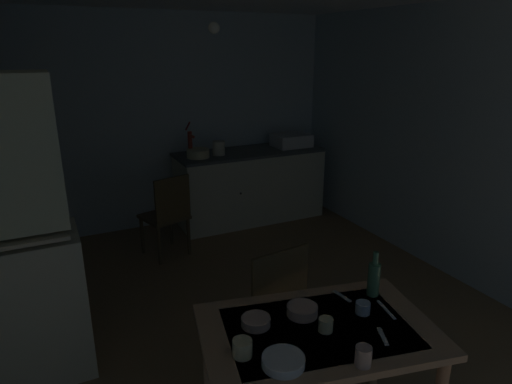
% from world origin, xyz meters
% --- Properties ---
extents(ground_plane, '(5.35, 5.35, 0.00)m').
position_xyz_m(ground_plane, '(0.00, 0.00, 0.00)').
color(ground_plane, olive).
extents(wall_back, '(4.30, 0.10, 2.42)m').
position_xyz_m(wall_back, '(0.00, 2.22, 1.21)').
color(wall_back, silver).
rests_on(wall_back, ground).
extents(wall_right, '(0.10, 4.45, 2.42)m').
position_xyz_m(wall_right, '(2.15, 0.00, 1.21)').
color(wall_right, silver).
rests_on(wall_right, ground).
extents(counter_cabinet, '(1.77, 0.64, 0.86)m').
position_xyz_m(counter_cabinet, '(1.03, 1.85, 0.43)').
color(counter_cabinet, beige).
rests_on(counter_cabinet, ground).
extents(sink_basin, '(0.44, 0.34, 0.15)m').
position_xyz_m(sink_basin, '(1.60, 1.85, 0.94)').
color(sink_basin, white).
rests_on(sink_basin, counter_cabinet).
extents(hand_pump, '(0.05, 0.27, 0.39)m').
position_xyz_m(hand_pump, '(0.32, 1.90, 1.03)').
color(hand_pump, maroon).
rests_on(hand_pump, counter_cabinet).
extents(mixing_bowl_counter, '(0.25, 0.25, 0.09)m').
position_xyz_m(mixing_bowl_counter, '(0.37, 1.80, 0.91)').
color(mixing_bowl_counter, beige).
rests_on(mixing_bowl_counter, counter_cabinet).
extents(stoneware_crock, '(0.14, 0.14, 0.16)m').
position_xyz_m(stoneware_crock, '(0.63, 1.81, 0.94)').
color(stoneware_crock, beige).
rests_on(stoneware_crock, counter_cabinet).
extents(dining_table, '(1.23, 0.91, 0.76)m').
position_xyz_m(dining_table, '(-0.10, -1.33, 0.65)').
color(dining_table, '#A97F5A').
rests_on(dining_table, ground).
extents(chair_far_side, '(0.45, 0.45, 0.95)m').
position_xyz_m(chair_far_side, '(-0.06, -0.75, 0.49)').
color(chair_far_side, '#4F371F').
rests_on(chair_far_side, ground).
extents(chair_by_counter, '(0.50, 0.50, 0.86)m').
position_xyz_m(chair_by_counter, '(-0.15, 1.27, 0.45)').
color(chair_by_counter, '#4D3D25').
rests_on(chair_by_counter, ground).
extents(serving_bowl_wide, '(0.14, 0.14, 0.04)m').
position_xyz_m(serving_bowl_wide, '(-0.36, -1.18, 0.78)').
color(serving_bowl_wide, tan).
rests_on(serving_bowl_wide, dining_table).
extents(soup_bowl_small, '(0.18, 0.18, 0.04)m').
position_xyz_m(soup_bowl_small, '(-0.38, -1.49, 0.78)').
color(soup_bowl_small, white).
rests_on(soup_bowl_small, dining_table).
extents(sauce_dish, '(0.16, 0.16, 0.05)m').
position_xyz_m(sauce_dish, '(-0.11, -1.20, 0.78)').
color(sauce_dish, tan).
rests_on(sauce_dish, dining_table).
extents(teacup_cream, '(0.07, 0.07, 0.07)m').
position_xyz_m(teacup_cream, '(-0.08, -1.36, 0.79)').
color(teacup_cream, beige).
rests_on(teacup_cream, dining_table).
extents(teacup_mint, '(0.09, 0.09, 0.08)m').
position_xyz_m(teacup_mint, '(-0.51, -1.35, 0.80)').
color(teacup_mint, beige).
rests_on(teacup_mint, dining_table).
extents(mug_tall, '(0.07, 0.07, 0.09)m').
position_xyz_m(mug_tall, '(-0.08, -1.63, 0.80)').
color(mug_tall, tan).
rests_on(mug_tall, dining_table).
extents(mug_dark, '(0.07, 0.07, 0.06)m').
position_xyz_m(mug_dark, '(0.17, -1.32, 0.79)').
color(mug_dark, '#9EB2C6').
rests_on(mug_dark, dining_table).
extents(glass_bottle, '(0.06, 0.06, 0.25)m').
position_xyz_m(glass_bottle, '(0.33, -1.21, 0.86)').
color(glass_bottle, '#4C7F56').
rests_on(glass_bottle, dining_table).
extents(table_knife, '(0.05, 0.17, 0.00)m').
position_xyz_m(table_knife, '(0.29, -1.35, 0.76)').
color(table_knife, silver).
rests_on(table_knife, dining_table).
extents(teaspoon_near_bowl, '(0.07, 0.13, 0.00)m').
position_xyz_m(teaspoon_near_bowl, '(0.13, -1.52, 0.76)').
color(teaspoon_near_bowl, beige).
rests_on(teaspoon_near_bowl, dining_table).
extents(teaspoon_by_cup, '(0.03, 0.13, 0.00)m').
position_xyz_m(teaspoon_by_cup, '(0.17, -1.15, 0.76)').
color(teaspoon_by_cup, beige).
rests_on(teaspoon_by_cup, dining_table).
extents(pendant_bulb, '(0.08, 0.08, 0.08)m').
position_xyz_m(pendant_bulb, '(-0.00, 0.22, 2.16)').
color(pendant_bulb, '#F9EFCC').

